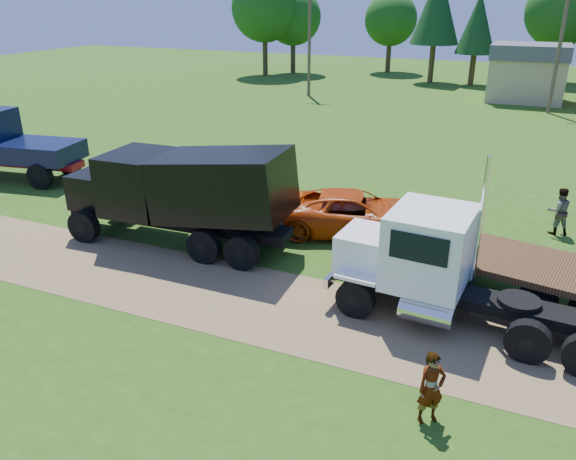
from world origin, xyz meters
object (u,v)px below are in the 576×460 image
at_px(black_dump_truck, 184,190).
at_px(flatbed_trailer, 543,274).
at_px(white_semi_tractor, 431,264).
at_px(orange_pickup, 355,213).
at_px(spectator_a, 431,388).

distance_m(black_dump_truck, flatbed_trailer, 12.07).
distance_m(white_semi_tractor, black_dump_truck, 9.18).
relative_size(white_semi_tractor, orange_pickup, 1.33).
xyz_separation_m(black_dump_truck, orange_pickup, (5.40, 3.42, -1.27)).
xyz_separation_m(white_semi_tractor, black_dump_truck, (-9.05, 1.45, 0.48)).
height_order(orange_pickup, flatbed_trailer, flatbed_trailer).
relative_size(white_semi_tractor, black_dump_truck, 0.89).
distance_m(orange_pickup, flatbed_trailer, 7.25).
bearing_deg(spectator_a, black_dump_truck, 111.64).
bearing_deg(flatbed_trailer, black_dump_truck, -167.38).
bearing_deg(orange_pickup, black_dump_truck, 107.37).
bearing_deg(white_semi_tractor, spectator_a, -74.36).
xyz_separation_m(white_semi_tractor, flatbed_trailer, (2.96, 1.91, -0.60)).
relative_size(black_dump_truck, flatbed_trailer, 0.94).
bearing_deg(black_dump_truck, spectator_a, -33.27).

